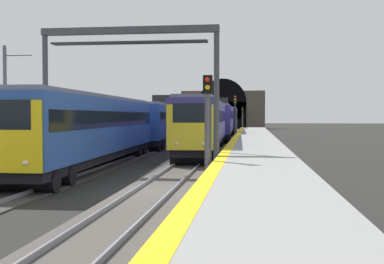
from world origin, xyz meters
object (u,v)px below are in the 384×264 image
Objects in this scene: train_main_approaching at (221,120)px; railway_signal_near at (208,121)px; railway_signal_far at (243,116)px; overhead_signal_gantry at (129,62)px; train_adjacent_platform at (162,122)px; railway_signal_mid at (235,114)px; catenary_mast_near at (6,103)px.

train_main_approaching reaches higher than railway_signal_near.
overhead_signal_gantry reaches higher than railway_signal_far.
railway_signal_near is at bearing 12.75° from train_adjacent_platform.
catenary_mast_near is (-25.59, 13.13, 0.56)m from railway_signal_mid.
catenary_mast_near is (-19.45, 6.07, 1.37)m from train_adjacent_platform.
overhead_signal_gantry reaches higher than catenary_mast_near.
overhead_signal_gantry is (-34.12, 2.60, 3.27)m from train_main_approaching.
railway_signal_mid reaches higher than railway_signal_near.
railway_signal_mid reaches higher than railway_signal_far.
train_main_approaching is 5.28m from railway_signal_mid.
train_adjacent_platform is at bearing 6.42° from overhead_signal_gantry.
train_adjacent_platform is 54.57m from railway_signal_far.
catenary_mast_near is (-73.56, 13.13, 0.82)m from railway_signal_far.
railway_signal_mid is 29.68m from overhead_signal_gantry.
train_main_approaching is at bearing 153.25° from train_adjacent_platform.
railway_signal_mid is 47.97m from railway_signal_far.
train_adjacent_platform is 6.75× the size of overhead_signal_gantry.
railway_signal_near is 0.97× the size of railway_signal_far.
railway_signal_mid is at bearing -27.17° from catenary_mast_near.
train_main_approaching is at bearing -20.28° from catenary_mast_near.
railway_signal_mid is 28.77m from catenary_mast_near.
train_main_approaching is 12.19m from train_adjacent_platform.
overhead_signal_gantry is (-77.20, 4.47, 2.80)m from railway_signal_far.
overhead_signal_gantry reaches higher than railway_signal_near.
railway_signal_far is at bearing 171.03° from train_adjacent_platform.
railway_signal_mid reaches higher than train_adjacent_platform.
train_adjacent_platform is at bearing -7.44° from railway_signal_far.
train_adjacent_platform is 13.33× the size of railway_signal_far.
train_adjacent_platform is at bearing -26.62° from train_main_approaching.
train_adjacent_platform is at bearing -49.00° from railway_signal_mid.
train_adjacent_platform is 23.47m from overhead_signal_gantry.
catenary_mast_near is at bearing -27.17° from railway_signal_mid.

